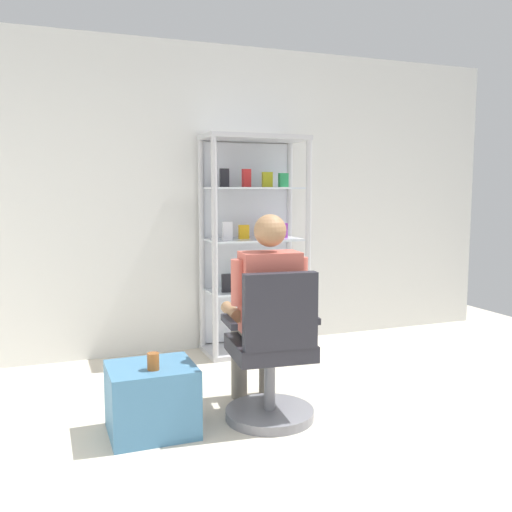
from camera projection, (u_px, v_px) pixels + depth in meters
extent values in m
cube|color=silver|center=(201.00, 199.00, 5.03)|extent=(6.00, 0.10, 2.70)
cylinder|color=#B7B7BC|center=(215.00, 249.00, 4.60)|extent=(0.05, 0.05, 1.90)
cylinder|color=#B7B7BC|center=(308.00, 246.00, 4.90)|extent=(0.05, 0.05, 1.90)
cylinder|color=#B7B7BC|center=(202.00, 245.00, 4.97)|extent=(0.05, 0.05, 1.90)
cylinder|color=#B7B7BC|center=(289.00, 242.00, 5.27)|extent=(0.05, 0.05, 1.90)
cube|color=#B7B7BC|center=(254.00, 138.00, 4.83)|extent=(0.90, 0.45, 0.04)
cube|color=#B7B7BC|center=(255.00, 348.00, 5.05)|extent=(0.90, 0.45, 0.04)
cube|color=silver|center=(246.00, 243.00, 5.14)|extent=(0.84, 0.02, 1.80)
cube|color=silver|center=(254.00, 290.00, 4.99)|extent=(0.82, 0.39, 0.02)
cube|color=black|center=(227.00, 283.00, 4.83)|extent=(0.09, 0.05, 0.16)
cube|color=#268C4C|center=(245.00, 282.00, 4.95)|extent=(0.09, 0.04, 0.13)
cube|color=red|center=(265.00, 282.00, 4.98)|extent=(0.08, 0.05, 0.13)
cube|color=purple|center=(280.00, 279.00, 5.12)|extent=(0.08, 0.05, 0.14)
cube|color=silver|center=(254.00, 240.00, 4.93)|extent=(0.82, 0.39, 0.02)
cube|color=silver|center=(227.00, 231.00, 4.78)|extent=(0.09, 0.05, 0.16)
cube|color=gold|center=(244.00, 232.00, 4.93)|extent=(0.09, 0.05, 0.12)
cube|color=red|center=(265.00, 231.00, 4.95)|extent=(0.09, 0.05, 0.13)
cube|color=purple|center=(283.00, 231.00, 5.00)|extent=(0.08, 0.04, 0.13)
cube|color=silver|center=(254.00, 188.00, 4.88)|extent=(0.82, 0.39, 0.02)
cube|color=black|center=(224.00, 178.00, 4.80)|extent=(0.08, 0.04, 0.16)
cube|color=red|center=(246.00, 178.00, 4.81)|extent=(0.08, 0.05, 0.15)
cube|color=#999919|center=(267.00, 180.00, 4.86)|extent=(0.09, 0.05, 0.13)
cube|color=#268C4C|center=(283.00, 180.00, 4.95)|extent=(0.08, 0.05, 0.12)
cylinder|color=slate|center=(270.00, 414.00, 3.55)|extent=(0.56, 0.56, 0.06)
cylinder|color=slate|center=(270.00, 382.00, 3.53)|extent=(0.07, 0.07, 0.41)
cube|color=#26262D|center=(270.00, 347.00, 3.50)|extent=(0.52, 0.52, 0.10)
cube|color=#26262D|center=(280.00, 311.00, 3.27)|extent=(0.45, 0.12, 0.45)
cube|color=#26262D|center=(309.00, 317.00, 3.55)|extent=(0.07, 0.30, 0.04)
cube|color=#26262D|center=(229.00, 322.00, 3.41)|extent=(0.07, 0.30, 0.04)
cylinder|color=slate|center=(276.00, 323.00, 3.71)|extent=(0.18, 0.41, 0.14)
cylinder|color=slate|center=(267.00, 356.00, 3.93)|extent=(0.11, 0.11, 0.56)
cylinder|color=slate|center=(246.00, 325.00, 3.65)|extent=(0.18, 0.41, 0.14)
cylinder|color=slate|center=(239.00, 358.00, 3.88)|extent=(0.11, 0.11, 0.56)
cube|color=#BF594C|center=(270.00, 292.00, 3.46)|extent=(0.38, 0.25, 0.50)
sphere|color=#99704C|center=(270.00, 231.00, 3.41)|extent=(0.20, 0.20, 0.20)
cylinder|color=#BF594C|center=(301.00, 280.00, 3.50)|extent=(0.09, 0.09, 0.28)
cylinder|color=#99704C|center=(291.00, 308.00, 3.70)|extent=(0.11, 0.31, 0.08)
cylinder|color=#BF594C|center=(238.00, 282.00, 3.40)|extent=(0.09, 0.09, 0.28)
cylinder|color=#99704C|center=(232.00, 312.00, 3.60)|extent=(0.11, 0.31, 0.08)
cube|color=teal|center=(152.00, 399.00, 3.32)|extent=(0.50, 0.44, 0.41)
cylinder|color=brown|center=(153.00, 361.00, 3.22)|extent=(0.07, 0.07, 0.10)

